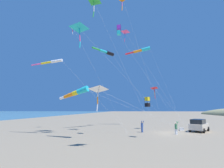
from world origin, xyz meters
name	(u,v)px	position (x,y,z in m)	size (l,w,h in m)	color
ground_plane	(170,133)	(0.00, 0.00, 0.00)	(600.00, 600.00, 0.00)	gray
parked_car	(199,125)	(-4.83, -2.18, 0.95)	(3.96, 4.59, 1.85)	beige
cooler_box	(182,129)	(-2.46, -2.87, 0.21)	(0.62, 0.42, 0.42)	white
person_adult_flyer	(142,126)	(3.89, -0.21, 0.93)	(0.56, 0.61, 1.71)	#335199
person_child_green_jacket	(176,127)	(-0.54, 1.34, 0.94)	(0.60, 0.52, 1.72)	silver
kite_delta_magenta_far_left	(154,88)	(1.40, -3.64, 6.95)	(4.88, 7.16, 7.25)	red
kite_delta_red_high_left	(125,32)	(6.32, -5.75, 18.80)	(10.04, 6.08, 19.13)	#EF4C93
kite_delta_teal_far_right	(94,1)	(10.22, 5.26, 17.90)	(9.00, 6.45, 18.45)	green
kite_windsock_rainbow_low_near	(106,52)	(9.86, -3.71, 13.90)	(11.98, 4.02, 14.23)	black
kite_windsock_purple_drifting	(141,50)	(2.98, -9.37, 16.19)	(9.95, 5.32, 16.96)	#1EB7C6
kite_windsock_long_streamer_left	(77,92)	(11.77, 6.09, 5.34)	(16.91, 4.69, 6.07)	#1EB7C6
kite_delta_striped_overhead	(73,28)	(15.46, -1.07, 17.70)	(10.16, 4.38, 18.08)	white
kite_delta_black_fish_shape	(79,28)	(12.80, 3.25, 15.16)	(15.03, 3.33, 15.72)	#1EB7C6
kite_windsock_yellow_midlevel	(51,62)	(16.41, 4.06, 9.88)	(13.72, 4.43, 10.21)	white
kite_box_long_streamer_right	(119,30)	(6.81, 4.78, 13.62)	(10.08, 9.64, 14.30)	purple
kite_delta_white_trailing	(99,90)	(8.35, 10.10, 5.11)	(11.98, 7.43, 5.48)	white
kite_box_small_distant	(147,102)	(3.48, 4.69, 4.21)	(1.82, 2.70, 4.80)	yellow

